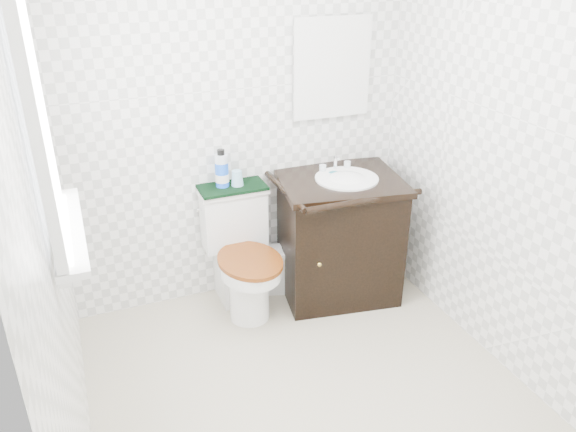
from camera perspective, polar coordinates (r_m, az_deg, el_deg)
floor at (r=3.08m, az=2.71°, el=-18.13°), size 2.40×2.40×0.00m
wall_back at (r=3.47m, az=-5.20°, el=10.03°), size 2.40×0.00×2.40m
wall_front at (r=1.56m, az=22.72°, el=-13.43°), size 2.40×0.00×2.40m
wall_left at (r=2.22m, az=-23.42°, el=-1.50°), size 0.00×2.40×2.40m
wall_right at (r=3.02m, az=22.66°, el=5.70°), size 0.00×2.40×2.40m
window at (r=2.33m, az=-24.26°, el=8.94°), size 0.02×0.70×0.90m
mirror at (r=3.62m, az=4.48°, el=14.75°), size 0.50×0.02×0.60m
toilet at (r=3.58m, az=-4.80°, el=-4.35°), size 0.42×0.64×0.78m
vanity at (r=3.70m, az=5.12°, el=-1.72°), size 0.85×0.76×0.92m
trash_bin at (r=3.81m, az=-1.76°, el=-5.47°), size 0.26×0.23×0.31m
towel at (r=3.49m, az=-5.68°, el=2.92°), size 0.41×0.22×0.02m
mouthwash_bottle at (r=3.45m, az=-6.75°, el=4.69°), size 0.08×0.08×0.24m
cup at (r=3.48m, az=-5.19°, el=3.86°), size 0.08×0.08×0.10m
soap_bar at (r=3.60m, az=4.62°, el=4.45°), size 0.07×0.05×0.02m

